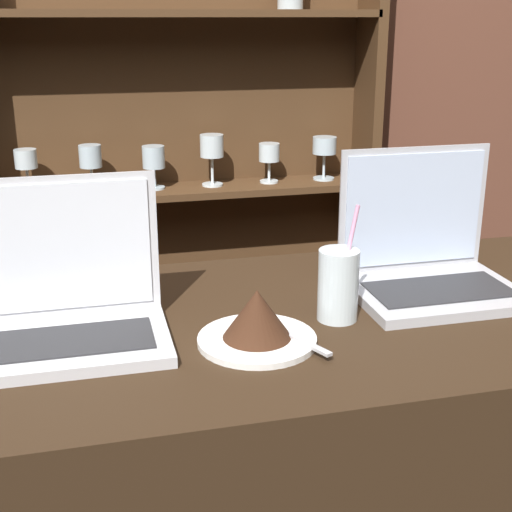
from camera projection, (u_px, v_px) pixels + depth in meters
The scene contains 6 objects.
back_wall at pixel (146, 91), 2.08m from camera, with size 7.00×0.06×2.70m.
back_shelf at pixel (181, 207), 2.13m from camera, with size 1.15×0.18×1.96m.
laptop_near at pixel (54, 305), 1.10m from camera, with size 0.34×0.20×0.25m.
laptop_far at pixel (427, 260), 1.30m from camera, with size 0.29×0.23×0.25m.
cake_plate at pixel (257, 321), 1.09m from camera, with size 0.19×0.19×0.09m.
water_glass at pixel (338, 285), 1.17m from camera, with size 0.07×0.07×0.19m.
Camera 1 is at (-0.20, -0.75, 1.56)m, focal length 50.00 mm.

